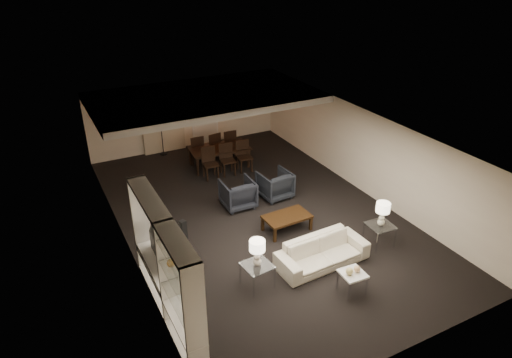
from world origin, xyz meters
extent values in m
plane|color=black|center=(0.00, 0.00, 0.00)|extent=(11.00, 11.00, 0.00)
cube|color=silver|center=(0.00, 0.00, 2.50)|extent=(7.00, 11.00, 0.02)
cube|color=beige|center=(0.00, 5.50, 1.25)|extent=(7.00, 0.02, 2.50)
cube|color=beige|center=(0.00, -5.50, 1.25)|extent=(7.00, 0.02, 2.50)
cube|color=beige|center=(-3.50, 0.00, 1.25)|extent=(0.02, 11.00, 2.50)
cube|color=beige|center=(3.50, 0.00, 1.25)|extent=(0.02, 11.00, 2.50)
cube|color=silver|center=(0.00, 3.50, 2.40)|extent=(7.00, 4.00, 0.20)
cube|color=beige|center=(-0.90, 5.42, 1.20)|extent=(1.50, 0.12, 2.40)
cube|color=silver|center=(0.70, 5.47, 1.05)|extent=(0.90, 0.05, 2.10)
cube|color=#142D38|center=(2.10, 5.46, 1.55)|extent=(0.95, 0.04, 0.65)
cylinder|color=#D8591E|center=(0.30, 3.50, 1.92)|extent=(0.52, 0.52, 0.24)
imported|color=beige|center=(0.35, -2.66, 0.32)|extent=(2.23, 0.95, 0.64)
imported|color=black|center=(-0.25, 0.64, 0.41)|extent=(0.89, 0.92, 0.81)
imported|color=black|center=(0.95, 0.64, 0.41)|extent=(0.93, 0.96, 0.81)
sphere|color=#DECA75|center=(0.25, -3.76, 0.58)|extent=(0.16, 0.16, 0.16)
sphere|color=#DDAD75|center=(0.45, -3.76, 0.57)|extent=(0.14, 0.14, 0.14)
imported|color=black|center=(-3.28, -1.78, 1.09)|extent=(1.18, 0.16, 0.68)
imported|color=#292CB5|center=(-3.31, -3.94, 1.15)|extent=(0.16, 0.16, 0.17)
imported|color=#B8883D|center=(-3.31, -3.14, 1.65)|extent=(0.17, 0.17, 0.18)
cube|color=black|center=(-2.48, -1.23, 0.60)|extent=(0.17, 0.17, 1.20)
imported|color=black|center=(0.35, 3.29, 0.34)|extent=(2.05, 1.27, 0.69)
camera|label=1|loc=(-4.98, -9.61, 6.62)|focal=32.00mm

